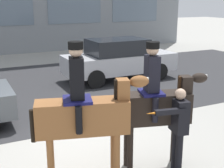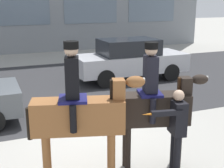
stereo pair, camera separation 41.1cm
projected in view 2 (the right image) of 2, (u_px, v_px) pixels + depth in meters
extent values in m
plane|color=#9E9B93|center=(87.00, 137.00, 7.46)|extent=(80.00, 80.00, 0.00)
cube|color=#2D2D30|center=(48.00, 87.00, 11.71)|extent=(25.05, 8.50, 0.01)
cube|color=slate|center=(20.00, 9.00, 18.25)|extent=(3.53, 0.02, 1.84)
cube|color=slate|center=(91.00, 9.00, 19.85)|extent=(3.53, 0.02, 1.84)
cube|color=slate|center=(152.00, 8.00, 21.44)|extent=(3.53, 0.02, 1.84)
cube|color=brown|center=(78.00, 116.00, 5.17)|extent=(1.59, 0.85, 0.56)
cylinder|color=brown|center=(110.00, 153.00, 5.59)|extent=(0.11, 0.11, 1.04)
cylinder|color=brown|center=(112.00, 162.00, 5.29)|extent=(0.11, 0.11, 1.04)
cylinder|color=brown|center=(48.00, 157.00, 5.47)|extent=(0.11, 0.11, 1.04)
cylinder|color=brown|center=(46.00, 166.00, 5.18)|extent=(0.11, 0.11, 1.04)
cube|color=brown|center=(118.00, 95.00, 5.15)|extent=(0.26, 0.29, 0.53)
cube|color=black|center=(111.00, 94.00, 5.13)|extent=(0.06, 0.09, 0.47)
ellipsoid|color=brown|center=(135.00, 82.00, 5.12)|extent=(0.37, 0.28, 0.20)
cube|color=silver|center=(141.00, 80.00, 5.13)|extent=(0.13, 0.08, 0.08)
cylinder|color=black|center=(29.00, 124.00, 5.12)|extent=(0.09, 0.09, 0.55)
cube|color=#14144C|center=(73.00, 99.00, 5.09)|extent=(0.57, 0.59, 0.05)
cube|color=black|center=(72.00, 77.00, 4.99)|extent=(0.30, 0.37, 0.67)
sphere|color=#D1A889|center=(71.00, 50.00, 4.87)|extent=(0.22, 0.22, 0.22)
cylinder|color=black|center=(71.00, 45.00, 4.85)|extent=(0.24, 0.24, 0.12)
cylinder|color=black|center=(74.00, 108.00, 5.41)|extent=(0.11, 0.11, 0.45)
cylinder|color=black|center=(73.00, 119.00, 4.89)|extent=(0.11, 0.11, 0.45)
cube|color=black|center=(153.00, 109.00, 5.77)|extent=(1.41, 0.79, 0.56)
cylinder|color=black|center=(174.00, 141.00, 6.17)|extent=(0.11, 0.11, 0.95)
cylinder|color=black|center=(179.00, 148.00, 5.87)|extent=(0.11, 0.11, 0.95)
cylinder|color=black|center=(125.00, 144.00, 6.07)|extent=(0.11, 0.11, 0.95)
cylinder|color=black|center=(128.00, 151.00, 5.77)|extent=(0.11, 0.11, 0.95)
cube|color=black|center=(185.00, 90.00, 5.74)|extent=(0.26, 0.29, 0.50)
cube|color=#382314|center=(179.00, 90.00, 5.73)|extent=(0.06, 0.09, 0.45)
ellipsoid|color=black|center=(200.00, 79.00, 5.72)|extent=(0.35, 0.28, 0.19)
cube|color=silver|center=(205.00, 78.00, 5.72)|extent=(0.12, 0.08, 0.07)
cylinder|color=#382314|center=(115.00, 116.00, 5.72)|extent=(0.09, 0.09, 0.55)
cube|color=#14144C|center=(150.00, 93.00, 5.68)|extent=(0.52, 0.57, 0.05)
cube|color=black|center=(150.00, 74.00, 5.59)|extent=(0.30, 0.37, 0.66)
sphere|color=#D1A889|center=(151.00, 50.00, 5.48)|extent=(0.22, 0.22, 0.22)
cylinder|color=black|center=(151.00, 46.00, 5.45)|extent=(0.24, 0.24, 0.12)
cylinder|color=black|center=(146.00, 101.00, 6.01)|extent=(0.11, 0.11, 0.45)
cylinder|color=black|center=(153.00, 111.00, 5.49)|extent=(0.11, 0.11, 0.45)
cylinder|color=black|center=(177.00, 157.00, 5.65)|extent=(0.13, 0.13, 0.85)
cylinder|color=black|center=(174.00, 153.00, 5.80)|extent=(0.13, 0.13, 0.85)
cube|color=black|center=(177.00, 117.00, 5.54)|extent=(0.29, 0.43, 0.62)
sphere|color=#D1A889|center=(179.00, 95.00, 5.43)|extent=(0.20, 0.20, 0.20)
cube|color=black|center=(167.00, 113.00, 5.27)|extent=(0.56, 0.19, 0.09)
cone|color=orange|center=(147.00, 114.00, 5.21)|extent=(0.19, 0.08, 0.04)
cube|color=#B7B7BC|center=(131.00, 63.00, 12.65)|extent=(4.53, 1.75, 0.70)
cube|color=black|center=(128.00, 47.00, 12.43)|extent=(2.27, 1.54, 0.61)
cylinder|color=black|center=(171.00, 72.00, 12.53)|extent=(0.70, 0.21, 0.70)
cylinder|color=black|center=(151.00, 65.00, 13.97)|extent=(0.70, 0.21, 0.70)
cylinder|color=black|center=(106.00, 79.00, 11.51)|extent=(0.70, 0.21, 0.70)
cylinder|color=black|center=(92.00, 70.00, 12.95)|extent=(0.70, 0.21, 0.70)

